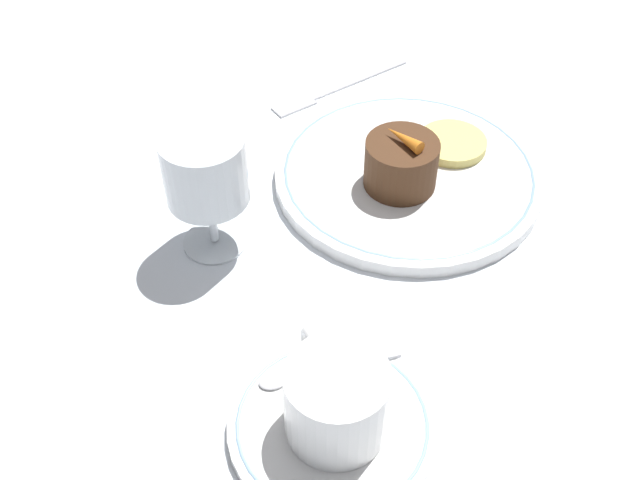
% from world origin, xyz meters
% --- Properties ---
extents(ground_plane, '(3.00, 3.00, 0.00)m').
position_xyz_m(ground_plane, '(0.00, 0.00, 0.00)').
color(ground_plane, white).
extents(dinner_plate, '(0.27, 0.27, 0.01)m').
position_xyz_m(dinner_plate, '(0.02, -0.02, 0.01)').
color(dinner_plate, white).
rests_on(dinner_plate, ground_plane).
extents(saucer, '(0.16, 0.16, 0.01)m').
position_xyz_m(saucer, '(-0.21, 0.17, 0.01)').
color(saucer, white).
rests_on(saucer, ground_plane).
extents(coffee_cup, '(0.10, 0.08, 0.07)m').
position_xyz_m(coffee_cup, '(-0.22, 0.17, 0.04)').
color(coffee_cup, white).
rests_on(coffee_cup, saucer).
extents(spoon, '(0.03, 0.12, 0.00)m').
position_xyz_m(spoon, '(-0.17, 0.16, 0.01)').
color(spoon, silver).
rests_on(spoon, saucer).
extents(wine_glass, '(0.07, 0.07, 0.12)m').
position_xyz_m(wine_glass, '(0.01, 0.19, 0.08)').
color(wine_glass, silver).
rests_on(wine_glass, ground_plane).
extents(fork, '(0.06, 0.19, 0.01)m').
position_xyz_m(fork, '(0.20, -0.00, 0.00)').
color(fork, silver).
rests_on(fork, ground_plane).
extents(dessert_cake, '(0.07, 0.07, 0.05)m').
position_xyz_m(dessert_cake, '(0.01, -0.00, 0.04)').
color(dessert_cake, '#4C2D19').
rests_on(dessert_cake, dinner_plate).
extents(carrot_garnish, '(0.04, 0.03, 0.01)m').
position_xyz_m(carrot_garnish, '(0.01, -0.00, 0.07)').
color(carrot_garnish, orange).
rests_on(carrot_garnish, dessert_cake).
extents(pineapple_slice, '(0.07, 0.07, 0.01)m').
position_xyz_m(pineapple_slice, '(0.04, -0.08, 0.02)').
color(pineapple_slice, '#EFE075').
rests_on(pineapple_slice, dinner_plate).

